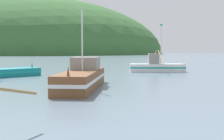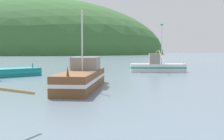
% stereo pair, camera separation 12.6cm
% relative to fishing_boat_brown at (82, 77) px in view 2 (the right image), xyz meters
% --- Properties ---
extents(hill_mid_right, '(218.58, 174.86, 86.64)m').
position_rel_fishing_boat_brown_xyz_m(hill_mid_right, '(-97.83, 196.91, -0.86)').
color(hill_mid_right, '#386633').
rests_on(hill_mid_right, ground).
extents(fishing_boat_brown, '(3.03, 10.39, 6.26)m').
position_rel_fishing_boat_brown_xyz_m(fishing_boat_brown, '(0.00, 0.00, 0.00)').
color(fishing_boat_brown, brown).
rests_on(fishing_boat_brown, ground).
extents(fishing_boat_white, '(7.77, 11.71, 6.61)m').
position_rel_fishing_boat_brown_xyz_m(fishing_boat_white, '(6.08, 18.51, -0.09)').
color(fishing_boat_white, white).
rests_on(fishing_boat_white, ground).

